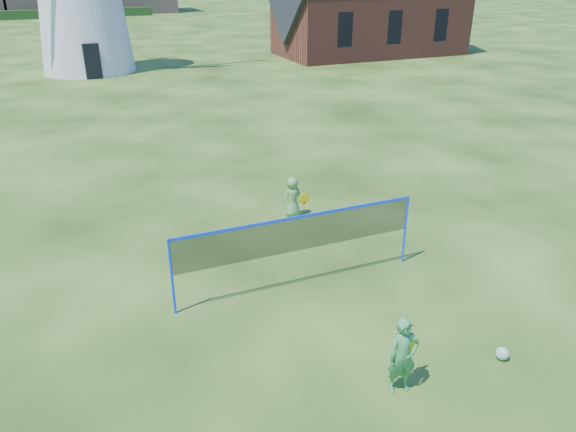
% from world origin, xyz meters
% --- Properties ---
extents(ground, '(220.00, 220.00, 0.00)m').
position_xyz_m(ground, '(0.00, 0.00, 0.00)').
color(ground, black).
rests_on(ground, ground).
extents(chapel, '(13.34, 6.47, 11.28)m').
position_xyz_m(chapel, '(17.61, 26.89, 3.17)').
color(chapel, brown).
rests_on(chapel, ground).
extents(badminton_net, '(5.05, 0.05, 1.55)m').
position_xyz_m(badminton_net, '(0.34, 0.33, 1.14)').
color(badminton_net, blue).
rests_on(badminton_net, ground).
extents(player_girl, '(0.67, 0.38, 1.26)m').
position_xyz_m(player_girl, '(0.59, -3.00, 0.63)').
color(player_girl, '#368844').
rests_on(player_girl, ground).
extents(player_boy, '(0.64, 0.44, 1.06)m').
position_xyz_m(player_boy, '(1.56, 3.41, 0.53)').
color(player_boy, '#5A9E4C').
rests_on(player_boy, ground).
extents(play_ball, '(0.22, 0.22, 0.22)m').
position_xyz_m(play_ball, '(2.53, -3.06, 0.11)').
color(play_ball, green).
rests_on(play_ball, ground).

